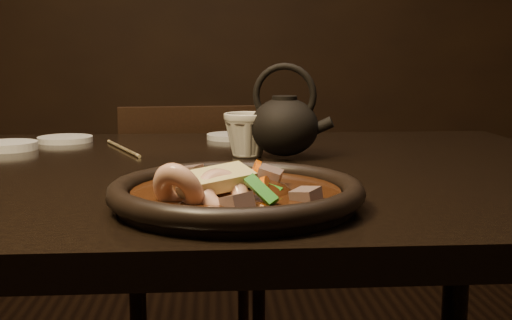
{
  "coord_description": "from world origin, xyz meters",
  "views": [
    {
      "loc": [
        0.16,
        -1.02,
        0.93
      ],
      "look_at": [
        0.21,
        -0.24,
        0.8
      ],
      "focal_mm": 45.0,
      "sensor_mm": 36.0,
      "label": 1
    }
  ],
  "objects": [
    {
      "name": "tea_cup",
      "position": [
        0.22,
        0.1,
        0.79
      ],
      "size": [
        0.09,
        0.08,
        0.08
      ],
      "primitive_type": "imported",
      "rotation": [
        0.0,
        0.0,
        -0.03
      ],
      "color": "silver",
      "rests_on": "table"
    },
    {
      "name": "plate",
      "position": [
        0.18,
        -0.28,
        0.77
      ],
      "size": [
        0.3,
        0.3,
        0.03
      ],
      "color": "black",
      "rests_on": "table"
    },
    {
      "name": "saucer_left",
      "position": [
        -0.15,
        0.32,
        0.76
      ],
      "size": [
        0.11,
        0.11,
        0.01
      ],
      "primitive_type": "cylinder",
      "color": "white",
      "rests_on": "table"
    },
    {
      "name": "stirfry",
      "position": [
        0.18,
        -0.28,
        0.77
      ],
      "size": [
        0.2,
        0.19,
        0.07
      ],
      "color": "black",
      "rests_on": "plate"
    },
    {
      "name": "saucer_right",
      "position": [
        0.2,
        0.35,
        0.76
      ],
      "size": [
        0.11,
        0.11,
        0.01
      ],
      "primitive_type": "cylinder",
      "color": "white",
      "rests_on": "table"
    },
    {
      "name": "soy_dish",
      "position": [
        -0.23,
        0.21,
        0.76
      ],
      "size": [
        0.11,
        0.11,
        0.02
      ],
      "primitive_type": "cylinder",
      "color": "white",
      "rests_on": "table"
    },
    {
      "name": "teapot",
      "position": [
        0.28,
        0.08,
        0.81
      ],
      "size": [
        0.15,
        0.12,
        0.16
      ],
      "rotation": [
        0.0,
        0.0,
        -0.23
      ],
      "color": "black",
      "rests_on": "table"
    },
    {
      "name": "chopsticks",
      "position": [
        -0.01,
        0.2,
        0.75
      ],
      "size": [
        0.09,
        0.21,
        0.01
      ],
      "rotation": [
        0.0,
        0.0,
        0.39
      ],
      "color": "tan",
      "rests_on": "table"
    },
    {
      "name": "table",
      "position": [
        0.0,
        0.0,
        0.67
      ],
      "size": [
        1.6,
        0.9,
        0.75
      ],
      "color": "black",
      "rests_on": "floor"
    },
    {
      "name": "chair",
      "position": [
        0.11,
        0.61,
        0.44
      ],
      "size": [
        0.41,
        0.41,
        0.81
      ],
      "rotation": [
        0.0,
        0.0,
        3.22
      ],
      "color": "black",
      "rests_on": "floor"
    }
  ]
}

